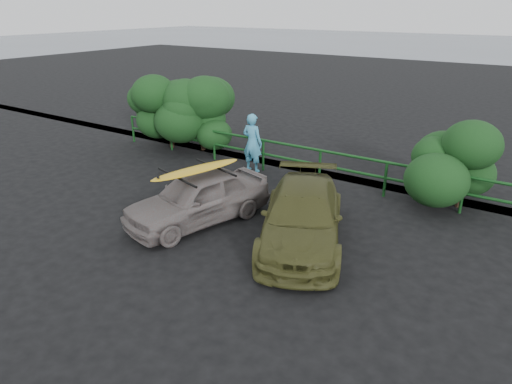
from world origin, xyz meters
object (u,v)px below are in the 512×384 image
guardrail (290,160)px  man (252,143)px  sedan (198,198)px  olive_vehicle (302,216)px  surfboard (197,170)px

guardrail → man: size_ratio=7.49×
sedan → man: (-0.96, 3.80, 0.30)m
olive_vehicle → man: man is taller
olive_vehicle → surfboard: size_ratio=1.75×
guardrail → olive_vehicle: olive_vehicle is taller
guardrail → sedan: 4.07m
guardrail → surfboard: 4.15m
man → surfboard: 3.94m
sedan → man: man is taller
man → guardrail: bearing=-168.6°
sedan → olive_vehicle: size_ratio=0.87×
sedan → guardrail: bearing=102.0°
guardrail → sedan: bearing=-94.1°
guardrail → man: 1.34m
sedan → olive_vehicle: sedan is taller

